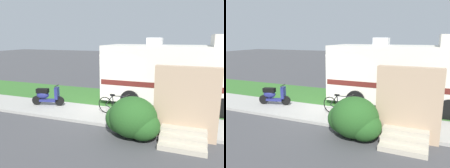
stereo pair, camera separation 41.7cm
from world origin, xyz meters
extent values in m
plane|color=#424244|center=(0.00, 0.00, 0.00)|extent=(80.00, 80.00, 0.00)
cube|color=#9E9B93|center=(0.00, -1.20, 0.06)|extent=(24.00, 2.00, 0.12)
cube|color=#336628|center=(0.00, 1.50, 0.04)|extent=(24.00, 3.40, 0.08)
cube|color=silver|center=(3.10, 1.43, 1.60)|extent=(6.67, 2.57, 2.61)
cube|color=#591E19|center=(3.10, 1.43, 1.21)|extent=(6.53, 2.59, 0.24)
cube|color=silver|center=(2.10, 1.43, 3.09)|extent=(0.70, 0.60, 0.36)
cylinder|color=black|center=(5.16, 2.66, 0.45)|extent=(0.90, 0.28, 0.90)
cylinder|color=black|center=(5.17, 0.21, 0.45)|extent=(0.90, 0.28, 0.90)
cylinder|color=black|center=(1.27, 2.65, 0.45)|extent=(0.90, 0.28, 0.90)
cylinder|color=black|center=(1.27, 0.20, 0.45)|extent=(0.90, 0.28, 0.90)
cylinder|color=black|center=(-1.88, -0.83, 0.34)|extent=(0.45, 0.20, 0.44)
cylinder|color=black|center=(-2.97, -1.09, 0.34)|extent=(0.45, 0.20, 0.44)
cube|color=navy|center=(-2.43, -0.96, 0.36)|extent=(0.83, 0.45, 0.10)
cube|color=black|center=(-2.67, -1.01, 0.82)|extent=(0.60, 0.38, 0.20)
ellipsoid|color=navy|center=(-2.67, -1.01, 0.62)|extent=(0.65, 0.43, 0.36)
cube|color=navy|center=(-1.99, -0.85, 0.72)|extent=(0.21, 0.34, 0.56)
cylinder|color=black|center=(-1.99, -0.85, 1.07)|extent=(0.15, 0.49, 0.04)
sphere|color=white|center=(-1.99, -0.85, 0.90)|extent=(0.12, 0.12, 0.12)
torus|color=black|center=(1.59, -1.25, 0.47)|extent=(0.70, 0.18, 0.71)
torus|color=black|center=(0.53, -1.03, 0.47)|extent=(0.70, 0.18, 0.71)
cylinder|color=black|center=(1.22, -1.17, 0.64)|extent=(0.60, 0.16, 0.68)
cylinder|color=black|center=(0.90, -1.11, 0.62)|extent=(0.11, 0.06, 0.61)
cylinder|color=black|center=(1.19, -1.17, 0.95)|extent=(0.64, 0.17, 0.09)
cylinder|color=black|center=(0.74, -1.08, 0.39)|extent=(0.42, 0.12, 0.19)
cylinder|color=black|center=(0.70, -1.07, 0.70)|extent=(0.37, 0.11, 0.47)
cylinder|color=black|center=(1.55, -1.24, 0.72)|extent=(0.13, 0.06, 0.51)
cube|color=black|center=(0.87, -1.10, 0.95)|extent=(0.22, 0.14, 0.06)
cylinder|color=black|center=(1.51, -1.23, 1.01)|extent=(0.13, 0.52, 0.03)
cube|color=#B7B29E|center=(3.19, 5.52, 0.65)|extent=(3.11, 2.22, 0.74)
cylinder|color=black|center=(2.77, 6.47, 0.38)|extent=(0.77, 0.29, 0.76)
cylinder|color=black|center=(2.90, 4.53, 0.38)|extent=(0.77, 0.29, 0.76)
cube|color=#1E478C|center=(-0.83, 8.70, 1.05)|extent=(2.45, 1.96, 1.53)
cube|color=black|center=(-0.83, 8.70, 1.51)|extent=(2.33, 1.98, 0.44)
cube|color=#1E478C|center=(1.89, 8.70, 0.65)|extent=(2.99, 1.96, 0.73)
cylinder|color=black|center=(-1.02, 7.77, 0.38)|extent=(0.76, 0.24, 0.76)
cylinder|color=black|center=(-1.02, 9.64, 0.38)|extent=(0.76, 0.24, 0.76)
cylinder|color=black|center=(2.24, 7.76, 0.38)|extent=(0.76, 0.24, 0.76)
cylinder|color=black|center=(2.24, 9.64, 0.38)|extent=(0.76, 0.24, 0.76)
cube|color=#B2A893|center=(3.77, -2.80, 0.08)|extent=(1.40, 0.96, 0.16)
cube|color=#B2A893|center=(3.77, -2.64, 0.24)|extent=(1.40, 0.64, 0.16)
cube|color=#B2A893|center=(3.77, -2.48, 0.40)|extent=(1.40, 0.32, 0.16)
cube|color=tan|center=(3.77, -2.17, 1.20)|extent=(2.00, 0.30, 2.40)
ellipsoid|color=#23511E|center=(2.17, -2.70, 0.72)|extent=(1.60, 1.44, 1.36)
ellipsoid|color=#23511E|center=(1.77, -2.54, 0.56)|extent=(1.20, 1.08, 1.02)
ellipsoid|color=#23511E|center=(2.53, -2.82, 0.52)|extent=(1.12, 1.01, 0.95)
cylinder|color=navy|center=(3.26, -1.66, 0.23)|extent=(0.06, 0.06, 0.22)
cylinder|color=navy|center=(3.26, -1.66, 0.36)|extent=(0.03, 0.03, 0.04)
cylinder|color=black|center=(3.26, -1.66, 0.39)|extent=(0.03, 0.03, 0.02)
camera|label=1|loc=(3.91, -9.43, 3.30)|focal=35.69mm
camera|label=2|loc=(4.30, -9.28, 3.30)|focal=35.69mm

